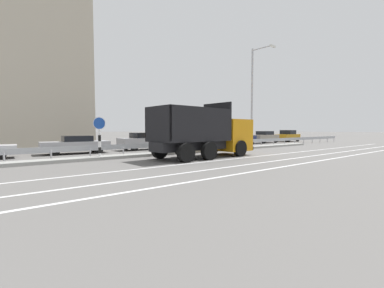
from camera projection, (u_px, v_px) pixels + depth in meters
The scene contains 16 objects.
ground_plane at pixel (229, 154), 18.05m from camera, with size 320.00×320.00×0.00m, color #605E5B.
lane_strip_0 at pixel (224, 160), 14.63m from camera, with size 51.13×0.16×0.01m, color silver.
lane_strip_1 at pixel (253, 164), 13.01m from camera, with size 51.13×0.16×0.01m, color silver.
lane_strip_2 at pixel (280, 167), 11.82m from camera, with size 51.13×0.16×0.01m, color silver.
median_island at pixel (205, 151), 20.01m from camera, with size 28.12×1.10×0.18m, color gray.
median_guardrail at pixel (197, 144), 20.70m from camera, with size 51.13×0.09×0.78m.
dump_truck at pixel (213, 137), 16.57m from camera, with size 7.21×3.04×3.45m.
median_road_sign at pixel (100, 137), 14.87m from camera, with size 0.71×0.16×2.46m.
street_lamp_1 at pixel (254, 94), 23.23m from camera, with size 0.71×2.20×9.01m.
parked_car_2 at pixel (76, 144), 18.45m from camera, with size 4.66×2.26×1.29m.
parked_car_3 at pixel (144, 141), 21.96m from camera, with size 4.32×1.85×1.46m.
parked_car_4 at pixel (197, 140), 25.24m from camera, with size 4.58×1.98×1.42m.
parked_car_5 at pixel (238, 138), 29.00m from camera, with size 4.43×2.10×1.41m.
parked_car_6 at pixel (264, 137), 32.76m from camera, with size 4.62×2.01×1.51m.
parked_car_7 at pixel (288, 136), 36.24m from camera, with size 3.93×2.05×1.62m.
background_building_0 at pixel (6, 73), 22.42m from camera, with size 12.22×9.21×13.28m, color #B7AD99.
Camera 1 is at (-13.22, -12.46, 1.76)m, focal length 24.00 mm.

